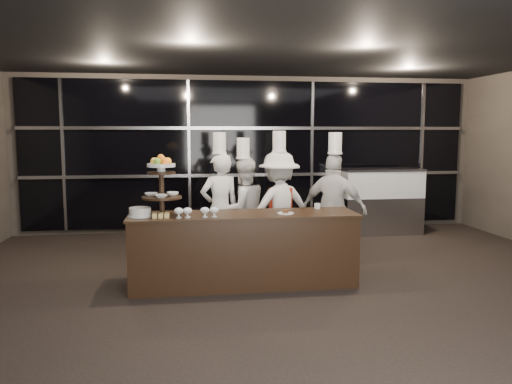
{
  "coord_description": "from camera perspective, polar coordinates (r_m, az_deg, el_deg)",
  "views": [
    {
      "loc": [
        -1.31,
        -4.67,
        1.94
      ],
      "look_at": [
        -0.38,
        1.73,
        1.15
      ],
      "focal_mm": 35.0,
      "sensor_mm": 36.0,
      "label": 1
    }
  ],
  "objects": [
    {
      "name": "room",
      "position": [
        4.87,
        7.32,
        1.74
      ],
      "size": [
        10.0,
        10.0,
        10.0
      ],
      "color": "black",
      "rests_on": "ground"
    },
    {
      "name": "window_wall",
      "position": [
        9.71,
        -0.53,
        4.37
      ],
      "size": [
        8.6,
        0.1,
        2.8
      ],
      "color": "black",
      "rests_on": "ground"
    },
    {
      "name": "buffet_counter",
      "position": [
        6.32,
        -1.41,
        -6.53
      ],
      "size": [
        2.84,
        0.74,
        0.92
      ],
      "color": "black",
      "rests_on": "ground"
    },
    {
      "name": "display_stand",
      "position": [
        6.13,
        -10.76,
        1.22
      ],
      "size": [
        0.48,
        0.48,
        0.74
      ],
      "color": "black",
      "rests_on": "buffet_counter"
    },
    {
      "name": "compotes",
      "position": [
        5.95,
        -6.83,
        -2.14
      ],
      "size": [
        0.53,
        0.11,
        0.12
      ],
      "color": "silver",
      "rests_on": "buffet_counter"
    },
    {
      "name": "layer_cake",
      "position": [
        6.15,
        -13.12,
        -2.26
      ],
      "size": [
        0.3,
        0.3,
        0.11
      ],
      "color": "white",
      "rests_on": "buffet_counter"
    },
    {
      "name": "pastry_squares",
      "position": [
        6.02,
        -10.82,
        -2.64
      ],
      "size": [
        0.2,
        0.13,
        0.05
      ],
      "color": "#DBBD6B",
      "rests_on": "buffet_counter"
    },
    {
      "name": "small_plate",
      "position": [
        6.21,
        3.39,
        -2.36
      ],
      "size": [
        0.2,
        0.2,
        0.05
      ],
      "color": "white",
      "rests_on": "buffet_counter"
    },
    {
      "name": "chef_cup",
      "position": [
        6.66,
        7.02,
        -1.6
      ],
      "size": [
        0.08,
        0.08,
        0.07
      ],
      "primitive_type": "cylinder",
      "color": "white",
      "rests_on": "buffet_counter"
    },
    {
      "name": "display_case",
      "position": [
        9.78,
        14.0,
        -0.61
      ],
      "size": [
        1.52,
        0.67,
        1.24
      ],
      "color": "#A5A5AA",
      "rests_on": "ground"
    },
    {
      "name": "chef_a",
      "position": [
        7.28,
        -4.14,
        -1.72
      ],
      "size": [
        0.68,
        0.55,
        1.93
      ],
      "color": "silver",
      "rests_on": "ground"
    },
    {
      "name": "chef_b",
      "position": [
        7.44,
        -1.46,
        -1.94
      ],
      "size": [
        0.9,
        0.8,
        1.85
      ],
      "color": "silver",
      "rests_on": "ground"
    },
    {
      "name": "chef_c",
      "position": [
        7.31,
        2.63,
        -1.74
      ],
      "size": [
        1.2,
        0.91,
        1.95
      ],
      "color": "silver",
      "rests_on": "ground"
    },
    {
      "name": "chef_d",
      "position": [
        7.3,
        8.89,
        -1.87
      ],
      "size": [
        1.01,
        0.85,
        1.93
      ],
      "color": "silver",
      "rests_on": "ground"
    }
  ]
}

